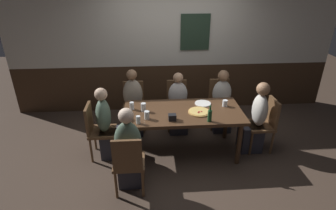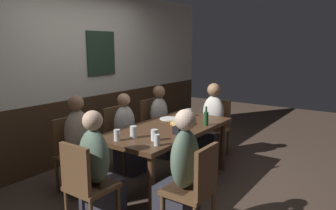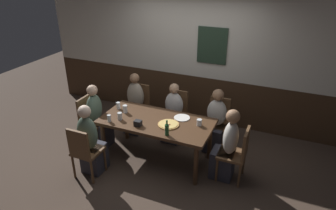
{
  "view_description": "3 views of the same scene",
  "coord_description": "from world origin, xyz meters",
  "px_view_note": "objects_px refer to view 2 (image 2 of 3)",
  "views": [
    {
      "loc": [
        -0.5,
        -3.65,
        2.63
      ],
      "look_at": [
        -0.23,
        0.06,
        0.82
      ],
      "focal_mm": 29.11,
      "sensor_mm": 36.0,
      "label": 1
    },
    {
      "loc": [
        -3.07,
        -2.17,
        1.73
      ],
      "look_at": [
        -0.01,
        -0.0,
        1.02
      ],
      "focal_mm": 33.67,
      "sensor_mm": 36.0,
      "label": 2
    },
    {
      "loc": [
        1.85,
        -3.81,
        3.08
      ],
      "look_at": [
        0.22,
        -0.04,
        1.07
      ],
      "focal_mm": 32.37,
      "sensor_mm": 36.0,
      "label": 3
    }
  ],
  "objects_px": {
    "person_left_near": "(181,181)",
    "beer_glass_half": "(133,133)",
    "person_head_east": "(212,127)",
    "tumbler_short": "(189,113)",
    "chair_left_far": "(72,150)",
    "person_left_far": "(81,153)",
    "chair_head_east": "(216,125)",
    "plate_white_large": "(169,119)",
    "dining_table": "(168,133)",
    "person_head_west": "(99,178)",
    "person_right_far": "(162,127)",
    "beer_bottle_green": "(206,118)",
    "chair_right_far": "(153,124)",
    "pizza": "(183,123)",
    "chair_mid_far": "(119,135)",
    "tumbler_water": "(117,136)",
    "pint_glass_amber": "(154,136)",
    "chair_head_west": "(85,183)",
    "chair_left_near": "(196,186)",
    "pint_glass_stout": "(157,141)",
    "condiment_caddy": "(178,130)",
    "person_mid_far": "(127,140)"
  },
  "relations": [
    {
      "from": "dining_table",
      "to": "person_right_far",
      "type": "xyz_separation_m",
      "value": [
        0.79,
        0.69,
        -0.19
      ]
    },
    {
      "from": "person_head_east",
      "to": "pint_glass_amber",
      "type": "height_order",
      "value": "person_head_east"
    },
    {
      "from": "plate_white_large",
      "to": "condiment_caddy",
      "type": "height_order",
      "value": "condiment_caddy"
    },
    {
      "from": "chair_head_west",
      "to": "beer_bottle_green",
      "type": "relative_size",
      "value": 3.64
    },
    {
      "from": "person_left_near",
      "to": "plate_white_large",
      "type": "bearing_deg",
      "value": 39.14
    },
    {
      "from": "dining_table",
      "to": "person_left_far",
      "type": "distance_m",
      "value": 1.07
    },
    {
      "from": "chair_head_west",
      "to": "pint_glass_stout",
      "type": "height_order",
      "value": "chair_head_west"
    },
    {
      "from": "person_left_far",
      "to": "beer_glass_half",
      "type": "height_order",
      "value": "person_left_far"
    },
    {
      "from": "tumbler_short",
      "to": "chair_right_far",
      "type": "bearing_deg",
      "value": 80.94
    },
    {
      "from": "chair_mid_far",
      "to": "pint_glass_stout",
      "type": "xyz_separation_m",
      "value": [
        -0.67,
        -1.18,
        0.29
      ]
    },
    {
      "from": "beer_glass_half",
      "to": "beer_bottle_green",
      "type": "xyz_separation_m",
      "value": [
        0.93,
        -0.39,
        0.04
      ]
    },
    {
      "from": "chair_left_near",
      "to": "beer_glass_half",
      "type": "bearing_deg",
      "value": 77.88
    },
    {
      "from": "chair_left_far",
      "to": "person_head_east",
      "type": "distance_m",
      "value": 2.13
    },
    {
      "from": "pizza",
      "to": "chair_mid_far",
      "type": "bearing_deg",
      "value": 104.35
    },
    {
      "from": "person_head_west",
      "to": "person_right_far",
      "type": "bearing_deg",
      "value": 19.61
    },
    {
      "from": "person_right_far",
      "to": "person_left_far",
      "type": "distance_m",
      "value": 1.58
    },
    {
      "from": "tumbler_short",
      "to": "plate_white_large",
      "type": "xyz_separation_m",
      "value": [
        -0.33,
        0.11,
        -0.04
      ]
    },
    {
      "from": "condiment_caddy",
      "to": "person_head_west",
      "type": "bearing_deg",
      "value": 164.43
    },
    {
      "from": "plate_white_large",
      "to": "condiment_caddy",
      "type": "relative_size",
      "value": 2.35
    },
    {
      "from": "person_head_west",
      "to": "tumbler_short",
      "type": "xyz_separation_m",
      "value": [
        1.83,
        0.12,
        0.3
      ]
    },
    {
      "from": "chair_left_far",
      "to": "condiment_caddy",
      "type": "height_order",
      "value": "chair_left_far"
    },
    {
      "from": "chair_head_west",
      "to": "chair_left_near",
      "type": "relative_size",
      "value": 1.0
    },
    {
      "from": "person_left_near",
      "to": "tumbler_water",
      "type": "distance_m",
      "value": 0.86
    },
    {
      "from": "chair_right_far",
      "to": "chair_head_east",
      "type": "height_order",
      "value": "same"
    },
    {
      "from": "pizza",
      "to": "dining_table",
      "type": "bearing_deg",
      "value": 165.18
    },
    {
      "from": "tumbler_water",
      "to": "beer_bottle_green",
      "type": "distance_m",
      "value": 1.2
    },
    {
      "from": "chair_mid_far",
      "to": "tumbler_water",
      "type": "height_order",
      "value": "chair_mid_far"
    },
    {
      "from": "chair_head_east",
      "to": "chair_left_near",
      "type": "bearing_deg",
      "value": -157.89
    },
    {
      "from": "beer_bottle_green",
      "to": "pint_glass_amber",
      "type": "bearing_deg",
      "value": 171.17
    },
    {
      "from": "person_head_east",
      "to": "tumbler_water",
      "type": "relative_size",
      "value": 9.81
    },
    {
      "from": "chair_left_far",
      "to": "person_left_far",
      "type": "bearing_deg",
      "value": -90.0
    },
    {
      "from": "chair_left_far",
      "to": "chair_left_near",
      "type": "height_order",
      "value": "same"
    },
    {
      "from": "chair_right_far",
      "to": "tumbler_short",
      "type": "distance_m",
      "value": 0.8
    },
    {
      "from": "person_right_far",
      "to": "beer_bottle_green",
      "type": "height_order",
      "value": "person_right_far"
    },
    {
      "from": "pint_glass_stout",
      "to": "condiment_caddy",
      "type": "height_order",
      "value": "pint_glass_stout"
    },
    {
      "from": "person_mid_far",
      "to": "beer_glass_half",
      "type": "distance_m",
      "value": 0.94
    },
    {
      "from": "chair_mid_far",
      "to": "person_head_east",
      "type": "xyz_separation_m",
      "value": [
        1.15,
        -0.86,
        -0.0
      ]
    },
    {
      "from": "chair_left_far",
      "to": "tumbler_water",
      "type": "bearing_deg",
      "value": -88.79
    },
    {
      "from": "tumbler_short",
      "to": "chair_head_west",
      "type": "bearing_deg",
      "value": -176.52
    },
    {
      "from": "person_right_far",
      "to": "pint_glass_amber",
      "type": "height_order",
      "value": "person_right_far"
    },
    {
      "from": "chair_head_east",
      "to": "tumbler_short",
      "type": "relative_size",
      "value": 8.69
    },
    {
      "from": "person_left_near",
      "to": "beer_glass_half",
      "type": "bearing_deg",
      "value": 75.34
    },
    {
      "from": "chair_right_far",
      "to": "plate_white_large",
      "type": "xyz_separation_m",
      "value": [
        -0.45,
        -0.62,
        0.25
      ]
    },
    {
      "from": "person_head_east",
      "to": "tumbler_short",
      "type": "distance_m",
      "value": 0.57
    },
    {
      "from": "chair_left_near",
      "to": "chair_head_east",
      "type": "height_order",
      "value": "same"
    },
    {
      "from": "chair_right_far",
      "to": "person_left_far",
      "type": "distance_m",
      "value": 1.59
    },
    {
      "from": "person_left_far",
      "to": "beer_glass_half",
      "type": "bearing_deg",
      "value": -73.46
    },
    {
      "from": "chair_head_east",
      "to": "person_head_west",
      "type": "height_order",
      "value": "person_head_west"
    },
    {
      "from": "person_mid_far",
      "to": "pint_glass_stout",
      "type": "bearing_deg",
      "value": -123.24
    },
    {
      "from": "pizza",
      "to": "pint_glass_amber",
      "type": "distance_m",
      "value": 0.8
    }
  ]
}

